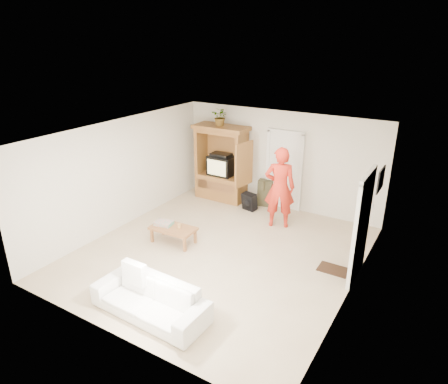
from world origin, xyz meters
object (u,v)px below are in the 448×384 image
object	(u,v)px
sofa	(150,299)
coffee_table	(173,229)
armoire	(222,168)
man	(280,188)

from	to	relation	value
sofa	coffee_table	bearing A→B (deg)	120.99
sofa	coffee_table	xyz separation A→B (m)	(-1.21, 2.17, 0.03)
coffee_table	sofa	bearing A→B (deg)	-63.51
armoire	coffee_table	world-z (taller)	armoire
armoire	coffee_table	xyz separation A→B (m)	(0.44, -2.82, -0.58)
man	coffee_table	distance (m)	2.69
man	sofa	xyz separation A→B (m)	(-0.44, -4.19, -0.70)
man	coffee_table	xyz separation A→B (m)	(-1.65, -2.02, -0.66)
armoire	man	xyz separation A→B (m)	(2.09, -0.80, 0.08)
armoire	sofa	xyz separation A→B (m)	(1.65, -4.98, -0.61)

